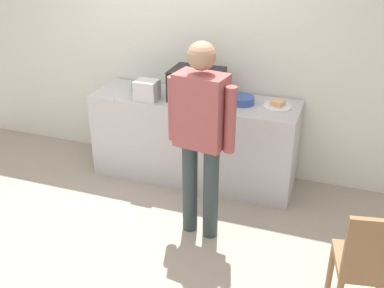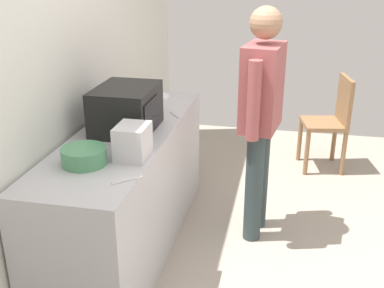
{
  "view_description": "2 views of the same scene",
  "coord_description": "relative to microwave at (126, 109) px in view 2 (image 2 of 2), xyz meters",
  "views": [
    {
      "loc": [
        1.68,
        -2.82,
        2.52
      ],
      "look_at": [
        0.4,
        0.8,
        0.61
      ],
      "focal_mm": 42.88,
      "sensor_mm": 36.0,
      "label": 1
    },
    {
      "loc": [
        -2.54,
        0.17,
        1.99
      ],
      "look_at": [
        0.45,
        0.8,
        0.77
      ],
      "focal_mm": 43.52,
      "sensor_mm": 36.0,
      "label": 2
    }
  ],
  "objects": [
    {
      "name": "back_wall",
      "position": [
        -0.31,
        0.38,
        0.25
      ],
      "size": [
        5.4,
        0.13,
        2.6
      ],
      "color": "silver",
      "rests_on": "ground_plane"
    },
    {
      "name": "kitchen_counter",
      "position": [
        -0.03,
        0.0,
        -0.6
      ],
      "size": [
        2.08,
        0.62,
        0.9
      ],
      "primitive_type": "cube",
      "color": "#B7B7BC",
      "rests_on": "ground_plane"
    },
    {
      "name": "microwave",
      "position": [
        0.0,
        0.0,
        0.0
      ],
      "size": [
        0.5,
        0.39,
        0.3
      ],
      "color": "black",
      "rests_on": "kitchen_counter"
    },
    {
      "name": "sandwich_plate",
      "position": [
        0.79,
        0.05,
        -0.13
      ],
      "size": [
        0.27,
        0.27,
        0.07
      ],
      "color": "white",
      "rests_on": "kitchen_counter"
    },
    {
      "name": "salad_bowl",
      "position": [
        -0.59,
        0.05,
        -0.1
      ],
      "size": [
        0.26,
        0.26,
        0.1
      ],
      "primitive_type": "cylinder",
      "color": "#4C8E60",
      "rests_on": "kitchen_counter"
    },
    {
      "name": "cereal_bowl",
      "position": [
        0.46,
        0.02,
        -0.11
      ],
      "size": [
        0.24,
        0.24,
        0.07
      ],
      "primitive_type": "cylinder",
      "color": "#33519E",
      "rests_on": "kitchen_counter"
    },
    {
      "name": "toaster",
      "position": [
        -0.45,
        -0.19,
        -0.05
      ],
      "size": [
        0.22,
        0.18,
        0.2
      ],
      "primitive_type": "cube",
      "color": "silver",
      "rests_on": "kitchen_counter"
    },
    {
      "name": "fork_utensil",
      "position": [
        0.36,
        -0.25,
        -0.15
      ],
      "size": [
        0.15,
        0.12,
        0.01
      ],
      "primitive_type": "cube",
      "rotation": [
        0.0,
        0.0,
        0.65
      ],
      "color": "silver",
      "rests_on": "kitchen_counter"
    },
    {
      "name": "spoon_utensil",
      "position": [
        -0.75,
        -0.26,
        -0.15
      ],
      "size": [
        0.13,
        0.14,
        0.01
      ],
      "primitive_type": "cube",
      "rotation": [
        0.0,
        0.0,
        2.31
      ],
      "color": "silver",
      "rests_on": "kitchen_counter"
    },
    {
      "name": "person_standing",
      "position": [
        0.34,
        -0.88,
        -0.05
      ],
      "size": [
        0.58,
        0.3,
        1.71
      ],
      "color": "#2F3D3E",
      "rests_on": "ground_plane"
    },
    {
      "name": "wooden_chair",
      "position": [
        1.69,
        -1.5,
        -0.53
      ],
      "size": [
        0.47,
        0.47,
        0.94
      ],
      "color": "olive",
      "rests_on": "ground_plane"
    }
  ]
}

